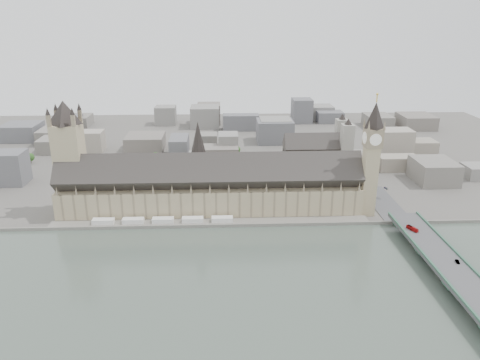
{
  "coord_description": "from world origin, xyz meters",
  "views": [
    {
      "loc": [
        9.95,
        -369.31,
        169.1
      ],
      "look_at": [
        26.76,
        32.26,
        25.01
      ],
      "focal_mm": 35.0,
      "sensor_mm": 36.0,
      "label": 1
    }
  ],
  "objects_px": {
    "victoria_tower": "(69,152)",
    "car_approach": "(386,188)",
    "westminster_abbey": "(318,159)",
    "westminster_bridge": "(440,262)",
    "red_bus_north": "(412,228)",
    "car_silver": "(457,262)",
    "palace_of_westminster": "(211,188)",
    "elizabeth_tower": "(372,151)"
  },
  "relations": [
    {
      "from": "palace_of_westminster",
      "to": "elizabeth_tower",
      "type": "relative_size",
      "value": 2.47
    },
    {
      "from": "westminster_bridge",
      "to": "red_bus_north",
      "type": "distance_m",
      "value": 40.84
    },
    {
      "from": "westminster_abbey",
      "to": "car_approach",
      "type": "bearing_deg",
      "value": -43.4
    },
    {
      "from": "elizabeth_tower",
      "to": "car_silver",
      "type": "xyz_separation_m",
      "value": [
        30.16,
        -105.85,
        -47.02
      ]
    },
    {
      "from": "car_silver",
      "to": "car_approach",
      "type": "bearing_deg",
      "value": 98.06
    },
    {
      "from": "elizabeth_tower",
      "to": "westminster_bridge",
      "type": "xyz_separation_m",
      "value": [
        24.0,
        -95.5,
        -52.96
      ]
    },
    {
      "from": "palace_of_westminster",
      "to": "red_bus_north",
      "type": "height_order",
      "value": "palace_of_westminster"
    },
    {
      "from": "westminster_abbey",
      "to": "car_approach",
      "type": "distance_m",
      "value": 78.41
    },
    {
      "from": "westminster_bridge",
      "to": "victoria_tower",
      "type": "bearing_deg",
      "value": 158.22
    },
    {
      "from": "car_silver",
      "to": "car_approach",
      "type": "distance_m",
      "value": 139.85
    },
    {
      "from": "car_approach",
      "to": "westminster_abbey",
      "type": "bearing_deg",
      "value": 118.34
    },
    {
      "from": "victoria_tower",
      "to": "car_approach",
      "type": "height_order",
      "value": "victoria_tower"
    },
    {
      "from": "westminster_abbey",
      "to": "westminster_bridge",
      "type": "bearing_deg",
      "value": -74.36
    },
    {
      "from": "red_bus_north",
      "to": "car_approach",
      "type": "xyz_separation_m",
      "value": [
        9.97,
        89.5,
        -0.72
      ]
    },
    {
      "from": "westminster_abbey",
      "to": "car_silver",
      "type": "height_order",
      "value": "westminster_abbey"
    },
    {
      "from": "red_bus_north",
      "to": "car_silver",
      "type": "height_order",
      "value": "red_bus_north"
    },
    {
      "from": "red_bus_north",
      "to": "car_silver",
      "type": "relative_size",
      "value": 2.13
    },
    {
      "from": "victoria_tower",
      "to": "car_silver",
      "type": "bearing_deg",
      "value": -23.11
    },
    {
      "from": "car_silver",
      "to": "elizabeth_tower",
      "type": "bearing_deg",
      "value": 113.48
    },
    {
      "from": "westminster_abbey",
      "to": "car_silver",
      "type": "bearing_deg",
      "value": -73.47
    },
    {
      "from": "car_approach",
      "to": "elizabeth_tower",
      "type": "bearing_deg",
      "value": -148.69
    },
    {
      "from": "red_bus_north",
      "to": "car_approach",
      "type": "distance_m",
      "value": 90.06
    },
    {
      "from": "elizabeth_tower",
      "to": "westminster_abbey",
      "type": "xyz_separation_m",
      "value": [
        -27.08,
        87.0,
        -33.01
      ]
    },
    {
      "from": "westminster_abbey",
      "to": "red_bus_north",
      "type": "height_order",
      "value": "westminster_abbey"
    },
    {
      "from": "victoria_tower",
      "to": "westminster_abbey",
      "type": "bearing_deg",
      "value": 16.5
    },
    {
      "from": "victoria_tower",
      "to": "red_bus_north",
      "type": "distance_m",
      "value": 291.78
    },
    {
      "from": "victoria_tower",
      "to": "westminster_bridge",
      "type": "xyz_separation_m",
      "value": [
        284.0,
        -113.5,
        -50.08
      ]
    },
    {
      "from": "victoria_tower",
      "to": "westminster_abbey",
      "type": "relative_size",
      "value": 1.47
    },
    {
      "from": "red_bus_north",
      "to": "car_approach",
      "type": "relative_size",
      "value": 2.02
    },
    {
      "from": "westminster_abbey",
      "to": "red_bus_north",
      "type": "distance_m",
      "value": 150.36
    },
    {
      "from": "westminster_abbey",
      "to": "car_approach",
      "type": "xyz_separation_m",
      "value": [
        56.05,
        -53.0,
        -14.07
      ]
    },
    {
      "from": "westminster_bridge",
      "to": "car_silver",
      "type": "distance_m",
      "value": 13.43
    },
    {
      "from": "victoria_tower",
      "to": "westminster_abbey",
      "type": "xyz_separation_m",
      "value": [
        232.92,
        69.0,
        -30.12
      ]
    },
    {
      "from": "red_bus_north",
      "to": "car_approach",
      "type": "height_order",
      "value": "red_bus_north"
    },
    {
      "from": "victoria_tower",
      "to": "red_bus_north",
      "type": "relative_size",
      "value": 9.42
    },
    {
      "from": "elizabeth_tower",
      "to": "car_approach",
      "type": "height_order",
      "value": "elizabeth_tower"
    },
    {
      "from": "car_silver",
      "to": "red_bus_north",
      "type": "bearing_deg",
      "value": 110.07
    },
    {
      "from": "westminster_bridge",
      "to": "car_silver",
      "type": "relative_size",
      "value": 65.25
    },
    {
      "from": "palace_of_westminster",
      "to": "elizabeth_tower",
      "type": "distance_m",
      "value": 142.94
    },
    {
      "from": "westminster_bridge",
      "to": "car_approach",
      "type": "distance_m",
      "value": 129.73
    },
    {
      "from": "red_bus_north",
      "to": "car_silver",
      "type": "distance_m",
      "value": 51.57
    },
    {
      "from": "palace_of_westminster",
      "to": "elizabeth_tower",
      "type": "xyz_separation_m",
      "value": [
        138.0,
        -11.7,
        35.38
      ]
    }
  ]
}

